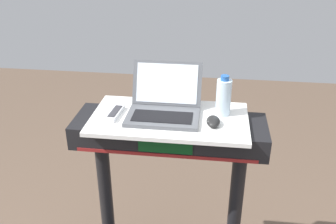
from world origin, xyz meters
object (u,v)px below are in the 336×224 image
object	(u,v)px
water_bottle	(224,97)
tv_remote	(115,113)
computer_mouse	(213,121)
laptop	(164,106)

from	to	relation	value
water_bottle	tv_remote	distance (m)	0.51
computer_mouse	tv_remote	xyz separation A→B (m)	(-0.45, 0.03, -0.01)
tv_remote	laptop	bearing A→B (deg)	9.98
laptop	computer_mouse	xyz separation A→B (m)	(0.23, -0.07, -0.03)
laptop	computer_mouse	size ratio (longest dim) A/B	3.30
laptop	tv_remote	distance (m)	0.23
laptop	water_bottle	distance (m)	0.28
laptop	water_bottle	bearing A→B (deg)	9.50
computer_mouse	tv_remote	world-z (taller)	computer_mouse
laptop	tv_remote	xyz separation A→B (m)	(-0.23, -0.04, -0.03)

